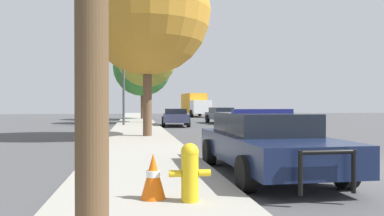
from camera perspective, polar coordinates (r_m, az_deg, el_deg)
ground_plane at (r=10.14m, az=23.30°, el=-8.25°), size 110.00×110.00×0.00m
sidewalk_left at (r=8.61m, az=-7.23°, el=-9.35°), size 3.00×110.00×0.13m
police_car at (r=8.42m, az=11.12°, el=-5.04°), size 2.18×5.03×1.44m
fire_hydrant at (r=5.52m, az=-0.33°, el=-9.48°), size 0.61×0.27×0.85m
traffic_light at (r=26.28m, az=-7.49°, el=6.20°), size 3.57×0.35×5.74m
car_background_midblock at (r=26.65m, az=-2.56°, el=-1.31°), size 2.19×4.76×1.25m
car_background_oncoming at (r=30.53m, az=4.53°, el=-1.04°), size 2.09×4.72×1.29m
box_truck at (r=47.42m, az=0.45°, el=0.59°), size 2.81×7.78×2.94m
tree_sidewalk_far at (r=37.72m, az=-7.57°, el=6.21°), size 5.78×5.78×8.04m
tree_sidewalk_mid at (r=30.14m, az=-6.89°, el=7.74°), size 4.79×4.79×7.61m
tree_sidewalk_near at (r=17.47m, az=-6.83°, el=14.37°), size 5.71×5.71×8.46m
traffic_cone at (r=5.72m, az=-5.94°, el=-10.25°), size 0.38×0.38×0.68m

